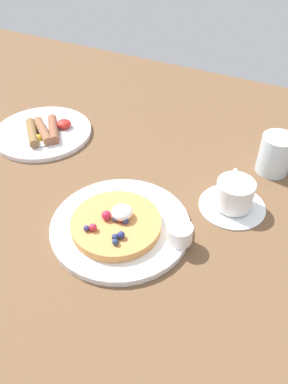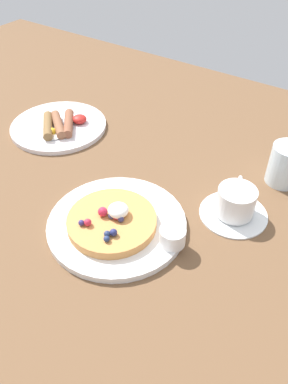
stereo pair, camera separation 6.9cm
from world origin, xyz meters
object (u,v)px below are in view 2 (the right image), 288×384
at_px(coffee_cup, 236,200).
at_px(coffee_saucer, 233,213).
at_px(water_glass, 286,165).
at_px(breakfast_plate, 59,126).
at_px(syrup_ramekin, 172,236).
at_px(pancake_plate, 117,224).

bearing_deg(coffee_cup, coffee_saucer, -72.37).
height_order(coffee_saucer, water_glass, water_glass).
bearing_deg(breakfast_plate, coffee_cup, -3.92).
distance_m(coffee_saucer, water_glass, 0.17).
height_order(breakfast_plate, coffee_cup, coffee_cup).
relative_size(syrup_ramekin, water_glass, 0.53).
xyz_separation_m(syrup_ramekin, breakfast_plate, (-0.45, 0.18, -0.02)).
xyz_separation_m(pancake_plate, coffee_cup, (0.17, 0.16, 0.03)).
relative_size(pancake_plate, coffee_cup, 2.58).
distance_m(syrup_ramekin, breakfast_plate, 0.48).
height_order(coffee_saucer, coffee_cup, coffee_cup).
bearing_deg(pancake_plate, water_glass, 55.92).
height_order(syrup_ramekin, coffee_cup, coffee_cup).
bearing_deg(syrup_ramekin, coffee_saucer, 68.60).
distance_m(pancake_plate, breakfast_plate, 0.39).
height_order(pancake_plate, coffee_saucer, pancake_plate).
distance_m(pancake_plate, syrup_ramekin, 0.12).
relative_size(coffee_saucer, coffee_cup, 1.31).
distance_m(pancake_plate, coffee_cup, 0.23).
height_order(breakfast_plate, water_glass, water_glass).
distance_m(syrup_ramekin, coffee_saucer, 0.15).
height_order(pancake_plate, breakfast_plate, pancake_plate).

